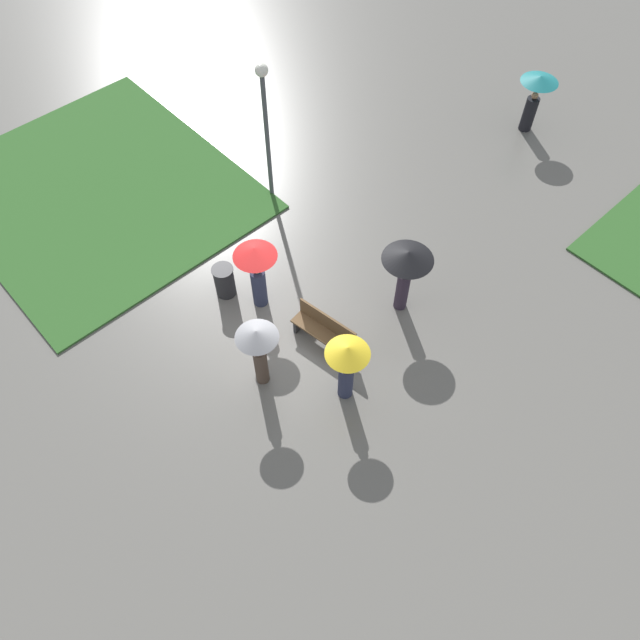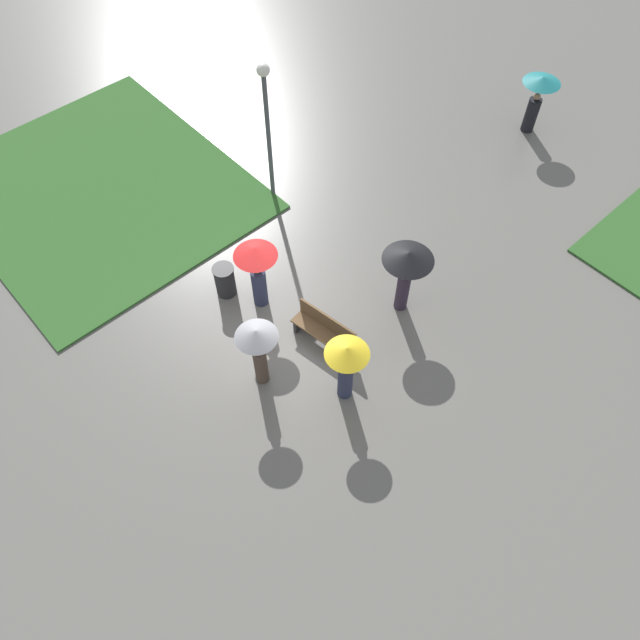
# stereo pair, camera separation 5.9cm
# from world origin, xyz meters

# --- Properties ---
(ground_plane) EXTENTS (90.00, 90.00, 0.00)m
(ground_plane) POSITION_xyz_m (0.00, 0.00, 0.00)
(ground_plane) COLOR #66635E
(lawn_patch_near) EXTENTS (8.23, 7.10, 0.06)m
(lawn_patch_near) POSITION_xyz_m (-6.92, -0.80, 0.03)
(lawn_patch_near) COLOR #2D5B26
(lawn_patch_near) RESTS_ON ground_plane
(park_bench) EXTENTS (1.64, 0.66, 0.90)m
(park_bench) POSITION_xyz_m (1.11, 0.47, 0.46)
(park_bench) COLOR brown
(park_bench) RESTS_ON ground_plane
(lamp_post) EXTENTS (0.32, 0.32, 4.00)m
(lamp_post) POSITION_xyz_m (-3.55, 2.77, 2.61)
(lamp_post) COLOR #474C51
(lamp_post) RESTS_ON ground_plane
(trash_bin) EXTENTS (0.53, 0.53, 0.89)m
(trash_bin) POSITION_xyz_m (-1.61, -0.33, 0.45)
(trash_bin) COLOR #232326
(trash_bin) RESTS_ON ground_plane
(crowd_person_black) EXTENTS (1.19, 1.19, 1.96)m
(crowd_person_black) POSITION_xyz_m (1.58, 2.55, 1.52)
(crowd_person_black) COLOR #2D2333
(crowd_person_black) RESTS_ON ground_plane
(crowd_person_yellow) EXTENTS (0.94, 0.94, 1.85)m
(crowd_person_yellow) POSITION_xyz_m (2.42, -0.12, 1.29)
(crowd_person_yellow) COLOR #282D47
(crowd_person_yellow) RESTS_ON ground_plane
(crowd_person_red) EXTENTS (1.02, 1.02, 1.97)m
(crowd_person_red) POSITION_xyz_m (-0.81, 0.11, 1.39)
(crowd_person_red) COLOR #282D47
(crowd_person_red) RESTS_ON ground_plane
(crowd_person_grey) EXTENTS (0.92, 0.92, 1.92)m
(crowd_person_grey) POSITION_xyz_m (0.92, -1.24, 1.36)
(crowd_person_grey) COLOR #47382D
(crowd_person_grey) RESTS_ON ground_plane
(lone_walker_mid_plaza) EXTENTS (1.09, 1.09, 1.81)m
(lone_walker_mid_plaza) POSITION_xyz_m (-0.48, 10.35, 1.23)
(lone_walker_mid_plaza) COLOR black
(lone_walker_mid_plaza) RESTS_ON ground_plane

